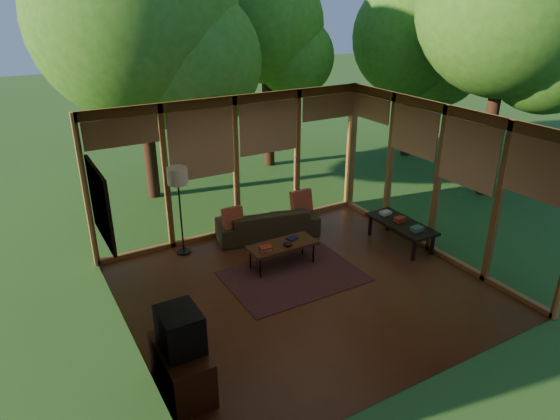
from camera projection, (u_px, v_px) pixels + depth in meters
floor at (305, 289)px, 8.08m from camera, size 5.50×5.50×0.00m
ceiling at (309, 124)px, 7.00m from camera, size 5.50×5.50×0.00m
wall_left at (123, 256)px, 6.28m from camera, size 0.04×5.00×2.70m
wall_front at (428, 290)px, 5.55m from camera, size 5.50×0.04×2.70m
window_wall_back at (236, 167)px, 9.53m from camera, size 5.50×0.12×2.70m
window_wall_right at (438, 181)px, 8.80m from camera, size 0.12×5.00×2.70m
exterior_lawn at (372, 126)px, 18.10m from camera, size 40.00×40.00×0.00m
tree_nw at (135, 18)px, 10.31m from camera, size 4.39×4.39×6.14m
tree_ne at (267, 25)px, 12.64m from camera, size 2.92×2.92×5.14m
tree_se at (511, 4)px, 10.25m from camera, size 3.86×3.86×6.14m
tree_far at (412, 37)px, 13.48m from camera, size 3.26×3.26×4.95m
rug at (293, 276)px, 8.42m from camera, size 2.23×1.58×0.01m
sofa at (267, 223)px, 9.73m from camera, size 2.08×1.15×0.57m
pillow_left at (233, 218)px, 9.24m from camera, size 0.39×0.21×0.40m
pillow_right at (301, 201)px, 9.91m from camera, size 0.43×0.23×0.45m
ct_book_lower at (266, 249)px, 8.39m from camera, size 0.21×0.18×0.03m
ct_book_upper at (266, 247)px, 8.38m from camera, size 0.21×0.16×0.03m
ct_book_side at (292, 238)px, 8.77m from camera, size 0.22×0.18×0.03m
ct_bowl at (288, 244)px, 8.52m from camera, size 0.16×0.16×0.07m
media_cabinet at (182, 369)px, 5.91m from camera, size 0.50×1.00×0.60m
television at (180, 330)px, 5.70m from camera, size 0.45×0.55×0.50m
console_book_a at (417, 229)px, 8.99m from camera, size 0.22×0.17×0.08m
console_book_b at (400, 219)px, 9.35m from camera, size 0.20×0.15×0.09m
console_book_c at (386, 213)px, 9.67m from camera, size 0.22×0.17×0.06m
floor_lamp at (178, 181)px, 8.65m from camera, size 0.36×0.36×1.65m
coffee_table at (282, 246)px, 8.61m from camera, size 1.20×0.50×0.43m
side_console at (401, 225)px, 9.35m from camera, size 0.60×1.40×0.46m
wall_painting at (100, 204)px, 7.33m from camera, size 0.06×1.35×1.15m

